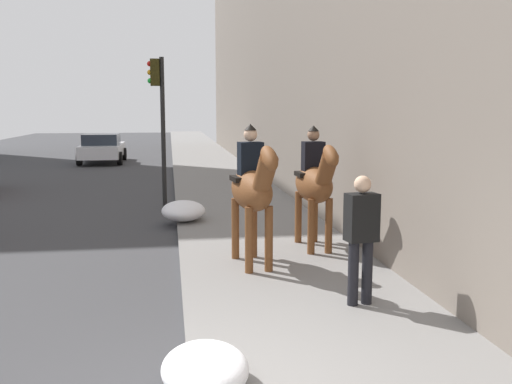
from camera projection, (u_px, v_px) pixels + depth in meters
name	position (u px, v px, depth m)	size (l,w,h in m)	color
mounted_horse_near	(253.00, 188.00, 9.14)	(2.15, 0.74, 2.30)	brown
mounted_horse_far	(315.00, 182.00, 10.30)	(2.15, 0.61, 2.24)	brown
pedestrian_greeting	(361.00, 231.00, 7.35)	(0.32, 0.43, 1.70)	black
car_near_lane	(102.00, 148.00, 28.03)	(4.41, 2.08, 1.44)	silver
traffic_light_near_curb	(159.00, 108.00, 15.18)	(0.20, 0.44, 4.00)	black
snow_pile_near	(205.00, 369.00, 5.24)	(1.05, 0.81, 0.36)	white
snow_pile_far	(183.00, 211.00, 13.08)	(1.29, 0.99, 0.45)	white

